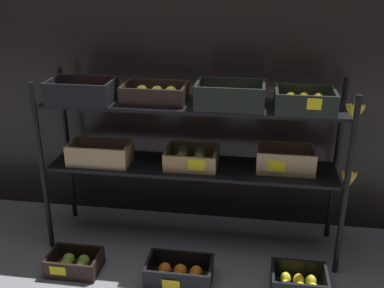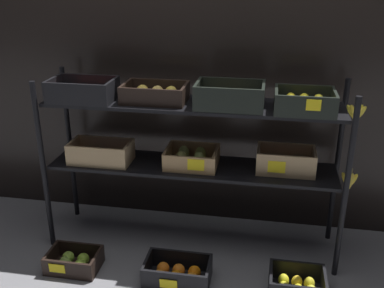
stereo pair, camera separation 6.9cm
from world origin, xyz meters
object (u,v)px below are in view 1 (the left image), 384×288
(display_rack, at_px, (192,130))
(crate_ground_apple_green, at_px, (75,263))
(crate_ground_lemon, at_px, (299,284))
(crate_ground_orange, at_px, (179,274))

(display_rack, distance_m, crate_ground_apple_green, 1.05)
(display_rack, distance_m, crate_ground_lemon, 1.05)
(display_rack, bearing_deg, crate_ground_lemon, -30.79)
(display_rack, distance_m, crate_ground_orange, 0.83)
(crate_ground_apple_green, bearing_deg, crate_ground_orange, -0.72)
(display_rack, relative_size, crate_ground_lemon, 6.17)
(crate_ground_apple_green, relative_size, crate_ground_lemon, 1.00)
(crate_ground_orange, height_order, crate_ground_lemon, crate_ground_lemon)
(crate_ground_lemon, bearing_deg, display_rack, 149.21)
(display_rack, xyz_separation_m, crate_ground_orange, (-0.02, -0.40, -0.72))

